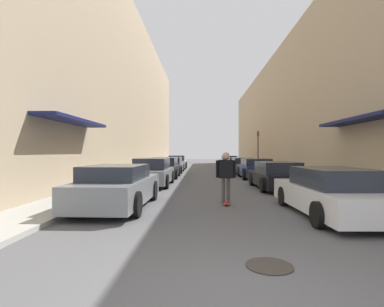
% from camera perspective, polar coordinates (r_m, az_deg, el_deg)
% --- Properties ---
extents(ground, '(102.63, 102.63, 0.00)m').
position_cam_1_polar(ground, '(21.98, 2.96, -4.17)').
color(ground, '#515154').
extents(curb_strip_left, '(1.80, 46.65, 0.12)m').
position_cam_1_polar(curb_strip_left, '(26.98, -7.75, -3.22)').
color(curb_strip_left, '#A3A099').
rests_on(curb_strip_left, ground).
extents(curb_strip_right, '(1.80, 46.65, 0.12)m').
position_cam_1_polar(curb_strip_right, '(27.16, 13.15, -3.20)').
color(curb_strip_right, '#A3A099').
rests_on(curb_strip_right, ground).
extents(building_row_left, '(4.90, 46.65, 13.64)m').
position_cam_1_polar(building_row_left, '(28.02, -13.73, 10.78)').
color(building_row_left, tan).
rests_on(building_row_left, ground).
extents(building_row_right, '(4.90, 46.65, 10.19)m').
position_cam_1_polar(building_row_right, '(28.04, 19.02, 7.20)').
color(building_row_right, tan).
rests_on(building_row_right, ground).
extents(parked_car_left_0, '(1.93, 4.58, 1.30)m').
position_cam_1_polar(parked_car_left_0, '(9.47, -13.95, -6.15)').
color(parked_car_left_0, gray).
rests_on(parked_car_left_0, ground).
extents(parked_car_left_1, '(1.86, 4.27, 1.40)m').
position_cam_1_polar(parked_car_left_1, '(15.24, -7.47, -3.62)').
color(parked_car_left_1, gray).
rests_on(parked_car_left_1, ground).
extents(parked_car_left_2, '(1.90, 4.07, 1.36)m').
position_cam_1_polar(parked_car_left_2, '(19.98, -5.24, -2.75)').
color(parked_car_left_2, '#232326').
rests_on(parked_car_left_2, ground).
extents(parked_car_left_3, '(2.03, 4.66, 1.29)m').
position_cam_1_polar(parked_car_left_3, '(25.04, -4.02, -2.21)').
color(parked_car_left_3, gray).
rests_on(parked_car_left_3, ground).
extents(parked_car_left_4, '(1.88, 4.64, 1.36)m').
position_cam_1_polar(parked_car_left_4, '(30.66, -2.84, -1.69)').
color(parked_car_left_4, '#B7B7BC').
rests_on(parked_car_left_4, ground).
extents(parked_car_right_0, '(1.95, 4.59, 1.28)m').
position_cam_1_polar(parked_car_right_0, '(8.87, 25.06, -6.80)').
color(parked_car_right_0, silver).
rests_on(parked_car_right_0, ground).
extents(parked_car_right_1, '(1.97, 4.44, 1.26)m').
position_cam_1_polar(parked_car_right_1, '(14.34, 15.79, -4.11)').
color(parked_car_right_1, black).
rests_on(parked_car_right_1, ground).
extents(parked_car_right_2, '(1.97, 4.03, 1.28)m').
position_cam_1_polar(parked_car_right_2, '(19.84, 12.00, -2.83)').
color(parked_car_right_2, navy).
rests_on(parked_car_right_2, ground).
extents(parked_car_right_3, '(1.92, 4.43, 1.24)m').
position_cam_1_polar(parked_car_right_3, '(24.58, 9.62, -2.29)').
color(parked_car_right_3, '#515459').
rests_on(parked_car_right_3, ground).
extents(parked_car_right_4, '(1.87, 4.82, 1.17)m').
position_cam_1_polar(parked_car_right_4, '(30.23, 8.36, -1.85)').
color(parked_car_right_4, maroon).
rests_on(parked_car_right_4, ground).
extents(parked_car_right_5, '(1.95, 4.28, 1.27)m').
position_cam_1_polar(parked_car_right_5, '(35.56, 7.05, -1.50)').
color(parked_car_right_5, maroon).
rests_on(parked_car_right_5, ground).
extents(skateboarder, '(0.65, 0.78, 1.70)m').
position_cam_1_polar(skateboarder, '(9.78, 6.47, -3.57)').
color(skateboarder, '#B2231E').
rests_on(skateboarder, ground).
extents(manhole_cover, '(0.70, 0.70, 0.02)m').
position_cam_1_polar(manhole_cover, '(4.88, 14.52, -20.01)').
color(manhole_cover, '#332D28').
rests_on(manhole_cover, ground).
extents(traffic_light, '(0.16, 0.22, 3.53)m').
position_cam_1_polar(traffic_light, '(28.48, 12.46, 1.46)').
color(traffic_light, '#2D2D2D').
rests_on(traffic_light, curb_strip_right).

